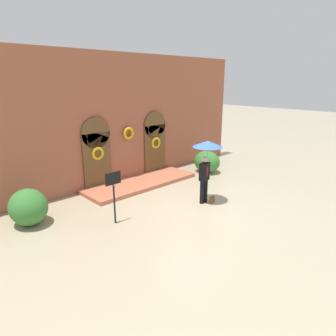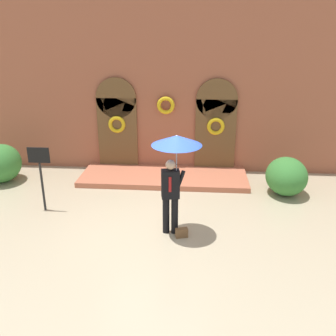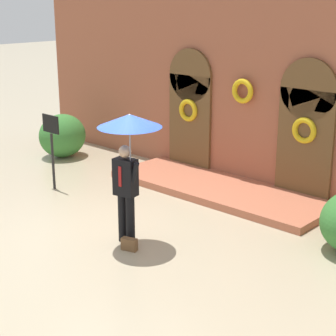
{
  "view_description": "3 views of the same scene",
  "coord_description": "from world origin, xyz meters",
  "px_view_note": "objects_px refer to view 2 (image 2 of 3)",
  "views": [
    {
      "loc": [
        -7.77,
        -6.92,
        4.47
      ],
      "look_at": [
        0.39,
        1.7,
        0.97
      ],
      "focal_mm": 32.0,
      "sensor_mm": 36.0,
      "label": 1
    },
    {
      "loc": [
        0.99,
        -7.87,
        4.51
      ],
      "look_at": [
        0.26,
        1.49,
        0.97
      ],
      "focal_mm": 40.0,
      "sensor_mm": 36.0,
      "label": 2
    },
    {
      "loc": [
        7.27,
        -6.49,
        4.23
      ],
      "look_at": [
        0.05,
        1.32,
        0.97
      ],
      "focal_mm": 60.0,
      "sensor_mm": 36.0,
      "label": 3
    }
  ],
  "objects_px": {
    "person_with_umbrella": "(175,155)",
    "shrub_right": "(286,176)",
    "shrub_left": "(1,163)",
    "sign_post": "(40,169)",
    "handbag": "(182,233)"
  },
  "relations": [
    {
      "from": "person_with_umbrella",
      "to": "shrub_right",
      "type": "distance_m",
      "value": 4.12
    },
    {
      "from": "person_with_umbrella",
      "to": "shrub_left",
      "type": "distance_m",
      "value": 6.28
    },
    {
      "from": "person_with_umbrella",
      "to": "sign_post",
      "type": "xyz_separation_m",
      "value": [
        -3.47,
        0.89,
        -0.75
      ]
    },
    {
      "from": "person_with_umbrella",
      "to": "sign_post",
      "type": "height_order",
      "value": "person_with_umbrella"
    },
    {
      "from": "handbag",
      "to": "sign_post",
      "type": "relative_size",
      "value": 0.16
    },
    {
      "from": "handbag",
      "to": "shrub_left",
      "type": "bearing_deg",
      "value": 136.01
    },
    {
      "from": "person_with_umbrella",
      "to": "sign_post",
      "type": "distance_m",
      "value": 3.66
    },
    {
      "from": "sign_post",
      "to": "shrub_left",
      "type": "relative_size",
      "value": 1.3
    },
    {
      "from": "shrub_left",
      "to": "shrub_right",
      "type": "bearing_deg",
      "value": -1.8
    },
    {
      "from": "handbag",
      "to": "shrub_left",
      "type": "height_order",
      "value": "shrub_left"
    },
    {
      "from": "person_with_umbrella",
      "to": "shrub_right",
      "type": "bearing_deg",
      "value": 38.63
    },
    {
      "from": "person_with_umbrella",
      "to": "handbag",
      "type": "xyz_separation_m",
      "value": [
        0.18,
        -0.2,
        -1.8
      ]
    },
    {
      "from": "shrub_left",
      "to": "sign_post",
      "type": "bearing_deg",
      "value": -41.43
    },
    {
      "from": "sign_post",
      "to": "shrub_right",
      "type": "distance_m",
      "value": 6.72
    },
    {
      "from": "sign_post",
      "to": "shrub_left",
      "type": "distance_m",
      "value": 2.79
    }
  ]
}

